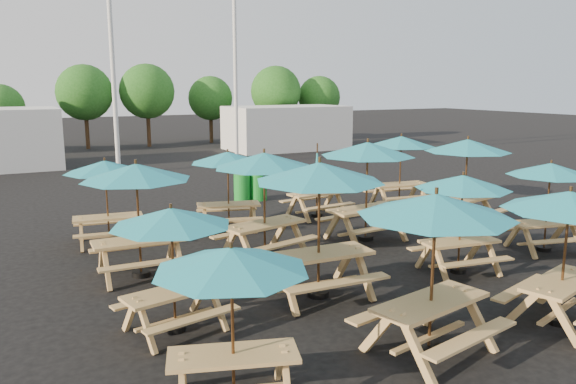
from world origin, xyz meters
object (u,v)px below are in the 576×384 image
picnic_unit_0 (231,268)px  waste_bin_3 (325,179)px  picnic_unit_11 (317,187)px  picnic_unit_14 (467,150)px  picnic_unit_6 (264,166)px  waste_bin_1 (259,187)px  waste_bin_2 (303,182)px  picnic_unit_13 (550,174)px  waste_bin_0 (242,187)px  picnic_unit_8 (569,208)px  picnic_unit_5 (319,179)px  picnic_unit_9 (463,187)px  picnic_unit_3 (105,171)px  picnic_unit_4 (435,214)px  picnic_unit_10 (368,155)px  picnic_unit_1 (171,224)px  picnic_unit_2 (136,178)px  picnic_unit_7 (228,162)px

picnic_unit_0 → waste_bin_3: size_ratio=2.64×
picnic_unit_11 → waste_bin_3: 4.13m
picnic_unit_14 → picnic_unit_6: bearing=166.6°
picnic_unit_14 → waste_bin_1: picnic_unit_14 is taller
picnic_unit_14 → waste_bin_2: bearing=92.7°
picnic_unit_13 → waste_bin_3: picnic_unit_13 is taller
waste_bin_3 → waste_bin_0: bearing=-176.8°
picnic_unit_8 → picnic_unit_11: (0.32, 8.47, -1.06)m
picnic_unit_5 → picnic_unit_13: picnic_unit_5 is taller
picnic_unit_6 → picnic_unit_11: picnic_unit_6 is taller
waste_bin_2 → waste_bin_3: bearing=14.5°
picnic_unit_8 → picnic_unit_9: size_ratio=1.18×
picnic_unit_0 → picnic_unit_14: 10.40m
picnic_unit_9 → picnic_unit_11: bearing=98.8°
picnic_unit_0 → waste_bin_2: size_ratio=2.64×
picnic_unit_3 → picnic_unit_6: (2.95, -2.80, 0.29)m
waste_bin_1 → picnic_unit_4: bearing=-102.0°
picnic_unit_10 → waste_bin_3: bearing=63.4°
picnic_unit_1 → picnic_unit_5: bearing=-7.1°
picnic_unit_9 → picnic_unit_10: 3.00m
picnic_unit_14 → picnic_unit_0: bearing=-162.9°
waste_bin_0 → waste_bin_3: size_ratio=1.00×
picnic_unit_4 → picnic_unit_11: bearing=59.4°
picnic_unit_3 → picnic_unit_14: size_ratio=0.80×
picnic_unit_1 → waste_bin_3: picnic_unit_1 is taller
picnic_unit_13 → waste_bin_1: size_ratio=2.64×
picnic_unit_0 → waste_bin_3: (8.33, 11.59, -1.32)m
picnic_unit_11 → waste_bin_2: size_ratio=2.43×
picnic_unit_11 → waste_bin_0: picnic_unit_11 is taller
picnic_unit_4 → picnic_unit_5: 2.69m
picnic_unit_13 → waste_bin_3: 9.06m
picnic_unit_14 → waste_bin_1: 7.16m
picnic_unit_4 → picnic_unit_10: size_ratio=1.05×
picnic_unit_11 → picnic_unit_10: bearing=-99.5°
picnic_unit_11 → picnic_unit_8: bearing=-97.5°
picnic_unit_13 → picnic_unit_6: bearing=170.7°
picnic_unit_1 → picnic_unit_13: (9.07, 0.27, 0.07)m
picnic_unit_11 → waste_bin_1: size_ratio=2.43×
picnic_unit_14 → picnic_unit_2: bearing=166.5°
picnic_unit_1 → picnic_unit_10: (5.83, 3.01, 0.41)m
picnic_unit_9 → picnic_unit_2: bearing=162.7°
waste_bin_1 → waste_bin_3: size_ratio=1.00×
picnic_unit_0 → picnic_unit_13: 9.42m
waste_bin_0 → picnic_unit_7: bearing=-118.3°
picnic_unit_8 → picnic_unit_2: bearing=119.5°
picnic_unit_0 → picnic_unit_8: 5.69m
picnic_unit_7 → waste_bin_1: size_ratio=2.74×
picnic_unit_0 → picnic_unit_13: (9.03, 2.67, 0.08)m
picnic_unit_14 → waste_bin_0: size_ratio=3.04×
waste_bin_0 → picnic_unit_3: bearing=-146.2°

